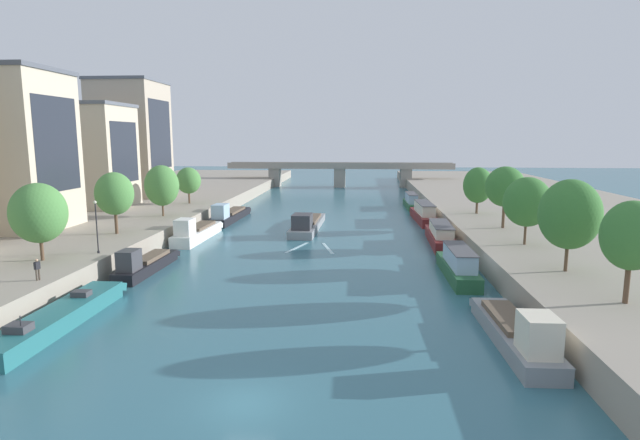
{
  "coord_description": "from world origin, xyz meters",
  "views": [
    {
      "loc": [
        5.38,
        -22.43,
        12.67
      ],
      "look_at": [
        0.0,
        45.24,
        1.66
      ],
      "focal_mm": 28.7,
      "sensor_mm": 36.0,
      "label": 1
    }
  ],
  "objects_px": {
    "barge_midriver": "(307,224)",
    "moored_boat_left_second": "(229,215)",
    "bridge_far": "(340,172)",
    "moored_boat_left_midway": "(196,232)",
    "moored_boat_right_upstream": "(458,265)",
    "lamppost_left_bank": "(97,225)",
    "tree_left_nearest": "(114,194)",
    "tree_right_nearest": "(505,187)",
    "moored_boat_right_gap_after": "(411,202)",
    "tree_right_past_mid": "(570,214)",
    "tree_left_third": "(39,213)",
    "tree_left_end_of_row": "(188,181)",
    "tree_right_distant": "(632,236)",
    "person_on_quay": "(37,268)",
    "moored_boat_right_near": "(440,235)",
    "moored_boat_right_midway": "(516,332)",
    "tree_right_second": "(527,202)",
    "moored_boat_left_far": "(145,264)",
    "moored_boat_left_gap_after": "(60,317)",
    "tree_right_far": "(478,185)",
    "moored_boat_right_downstream": "(424,213)",
    "tree_left_by_lamp": "(162,186)"
  },
  "relations": [
    {
      "from": "barge_midriver",
      "to": "tree_right_distant",
      "type": "distance_m",
      "value": 44.26
    },
    {
      "from": "lamppost_left_bank",
      "to": "moored_boat_right_upstream",
      "type": "bearing_deg",
      "value": 4.03
    },
    {
      "from": "moored_boat_left_midway",
      "to": "moored_boat_right_upstream",
      "type": "bearing_deg",
      "value": -27.39
    },
    {
      "from": "moored_boat_left_second",
      "to": "tree_right_nearest",
      "type": "relative_size",
      "value": 2.2
    },
    {
      "from": "moored_boat_right_gap_after",
      "to": "tree_right_past_mid",
      "type": "bearing_deg",
      "value": -82.45
    },
    {
      "from": "bridge_far",
      "to": "tree_right_distant",
      "type": "bearing_deg",
      "value": -77.34
    },
    {
      "from": "moored_boat_right_gap_after",
      "to": "lamppost_left_bank",
      "type": "xyz_separation_m",
      "value": [
        -32.97,
        -49.52,
        3.75
      ]
    },
    {
      "from": "moored_boat_left_far",
      "to": "tree_right_past_mid",
      "type": "distance_m",
      "value": 37.24
    },
    {
      "from": "moored_boat_left_far",
      "to": "moored_boat_right_upstream",
      "type": "distance_m",
      "value": 29.17
    },
    {
      "from": "tree_left_nearest",
      "to": "lamppost_left_bank",
      "type": "relative_size",
      "value": 1.4
    },
    {
      "from": "person_on_quay",
      "to": "moored_boat_right_near",
      "type": "bearing_deg",
      "value": 38.32
    },
    {
      "from": "tree_left_by_lamp",
      "to": "tree_left_third",
      "type": "bearing_deg",
      "value": -91.86
    },
    {
      "from": "barge_midriver",
      "to": "moored_boat_left_second",
      "type": "distance_m",
      "value": 14.37
    },
    {
      "from": "moored_boat_left_midway",
      "to": "tree_right_nearest",
      "type": "height_order",
      "value": "tree_right_nearest"
    },
    {
      "from": "tree_left_by_lamp",
      "to": "bridge_far",
      "type": "distance_m",
      "value": 69.38
    },
    {
      "from": "moored_boat_right_midway",
      "to": "moored_boat_right_gap_after",
      "type": "height_order",
      "value": "moored_boat_right_midway"
    },
    {
      "from": "moored_boat_left_second",
      "to": "barge_midriver",
      "type": "bearing_deg",
      "value": -27.72
    },
    {
      "from": "moored_boat_right_downstream",
      "to": "moored_boat_left_midway",
      "type": "bearing_deg",
      "value": -151.32
    },
    {
      "from": "moored_boat_right_downstream",
      "to": "person_on_quay",
      "type": "bearing_deg",
      "value": -127.81
    },
    {
      "from": "moored_boat_right_upstream",
      "to": "tree_left_third",
      "type": "height_order",
      "value": "tree_left_third"
    },
    {
      "from": "tree_right_distant",
      "to": "barge_midriver",
      "type": "bearing_deg",
      "value": 123.45
    },
    {
      "from": "moored_boat_right_midway",
      "to": "tree_right_nearest",
      "type": "distance_m",
      "value": 31.03
    },
    {
      "from": "tree_left_by_lamp",
      "to": "tree_right_nearest",
      "type": "distance_m",
      "value": 43.32
    },
    {
      "from": "moored_boat_left_midway",
      "to": "moored_boat_left_second",
      "type": "bearing_deg",
      "value": 88.62
    },
    {
      "from": "moored_boat_right_gap_after",
      "to": "person_on_quay",
      "type": "distance_m",
      "value": 67.15
    },
    {
      "from": "moored_boat_left_gap_after",
      "to": "tree_right_distant",
      "type": "distance_m",
      "value": 37.62
    },
    {
      "from": "moored_boat_left_midway",
      "to": "moored_boat_right_downstream",
      "type": "xyz_separation_m",
      "value": [
        29.98,
        16.4,
        0.25
      ]
    },
    {
      "from": "tree_left_end_of_row",
      "to": "tree_left_third",
      "type": "bearing_deg",
      "value": -89.85
    },
    {
      "from": "moored_boat_right_near",
      "to": "tree_right_distant",
      "type": "bearing_deg",
      "value": -75.56
    },
    {
      "from": "moored_boat_right_midway",
      "to": "tree_right_nearest",
      "type": "relative_size",
      "value": 1.76
    },
    {
      "from": "moored_boat_right_downstream",
      "to": "bridge_far",
      "type": "height_order",
      "value": "bridge_far"
    },
    {
      "from": "person_on_quay",
      "to": "tree_right_far",
      "type": "bearing_deg",
      "value": 42.79
    },
    {
      "from": "tree_left_third",
      "to": "person_on_quay",
      "type": "bearing_deg",
      "value": -59.63
    },
    {
      "from": "moored_boat_right_upstream",
      "to": "tree_left_end_of_row",
      "type": "xyz_separation_m",
      "value": [
        -36.2,
        33.05,
        4.69
      ]
    },
    {
      "from": "barge_midriver",
      "to": "tree_right_second",
      "type": "xyz_separation_m",
      "value": [
        23.48,
        -18.58,
        5.6
      ]
    },
    {
      "from": "moored_boat_left_midway",
      "to": "moored_boat_right_gap_after",
      "type": "height_order",
      "value": "moored_boat_left_midway"
    },
    {
      "from": "tree_right_second",
      "to": "person_on_quay",
      "type": "relative_size",
      "value": 4.09
    },
    {
      "from": "moored_boat_left_far",
      "to": "tree_left_third",
      "type": "relative_size",
      "value": 1.7
    },
    {
      "from": "person_on_quay",
      "to": "tree_right_second",
      "type": "bearing_deg",
      "value": 21.86
    },
    {
      "from": "tree_right_second",
      "to": "tree_right_far",
      "type": "relative_size",
      "value": 1.04
    },
    {
      "from": "barge_midriver",
      "to": "tree_left_third",
      "type": "height_order",
      "value": "tree_left_third"
    },
    {
      "from": "moored_boat_right_gap_after",
      "to": "tree_right_nearest",
      "type": "height_order",
      "value": "tree_right_nearest"
    },
    {
      "from": "barge_midriver",
      "to": "moored_boat_left_midway",
      "type": "relative_size",
      "value": 1.33
    },
    {
      "from": "tree_left_by_lamp",
      "to": "tree_right_distant",
      "type": "relative_size",
      "value": 1.03
    },
    {
      "from": "moored_boat_right_midway",
      "to": "lamppost_left_bank",
      "type": "relative_size",
      "value": 2.62
    },
    {
      "from": "tree_left_third",
      "to": "tree_left_nearest",
      "type": "bearing_deg",
      "value": 87.34
    },
    {
      "from": "moored_boat_left_second",
      "to": "bridge_far",
      "type": "bearing_deg",
      "value": 75.34
    },
    {
      "from": "tree_right_distant",
      "to": "moored_boat_right_downstream",
      "type": "bearing_deg",
      "value": 99.2
    },
    {
      "from": "tree_left_nearest",
      "to": "tree_right_nearest",
      "type": "height_order",
      "value": "tree_right_nearest"
    },
    {
      "from": "tree_left_end_of_row",
      "to": "moored_boat_left_gap_after",
      "type": "bearing_deg",
      "value": -81.59
    }
  ]
}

